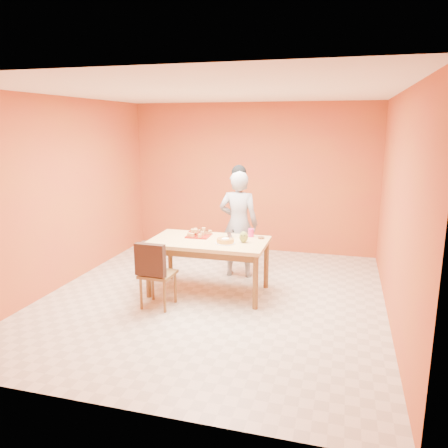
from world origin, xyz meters
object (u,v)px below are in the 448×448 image
(egg_ornament, at_px, (244,237))
(dining_table, at_px, (209,247))
(person, at_px, (239,224))
(magenta_glass, at_px, (251,233))
(pastry_platter, at_px, (199,236))
(dining_chair, at_px, (157,273))
(sponge_cake, at_px, (225,241))
(checker_tin, at_px, (261,238))
(red_dinner_plate, at_px, (196,232))

(egg_ornament, bearing_deg, dining_table, 171.36)
(dining_table, bearing_deg, person, 73.72)
(egg_ornament, bearing_deg, person, 99.14)
(dining_table, xyz_separation_m, magenta_glass, (0.52, 0.34, 0.15))
(pastry_platter, bearing_deg, dining_chair, -109.87)
(sponge_cake, distance_m, checker_tin, 0.56)
(person, relative_size, egg_ornament, 10.88)
(sponge_cake, bearing_deg, pastry_platter, 150.37)
(dining_table, xyz_separation_m, egg_ornament, (0.49, 0.00, 0.17))
(red_dinner_plate, height_order, magenta_glass, magenta_glass)
(person, distance_m, checker_tin, 0.69)
(red_dinner_plate, relative_size, checker_tin, 2.69)
(dining_table, relative_size, checker_tin, 17.93)
(sponge_cake, bearing_deg, dining_chair, -144.28)
(pastry_platter, distance_m, egg_ornament, 0.71)
(magenta_glass, bearing_deg, dining_chair, -135.67)
(dining_chair, bearing_deg, person, 65.60)
(dining_chair, distance_m, egg_ornament, 1.24)
(person, distance_m, magenta_glass, 0.54)
(egg_ornament, distance_m, checker_tin, 0.33)
(person, height_order, red_dinner_plate, person)
(egg_ornament, distance_m, magenta_glass, 0.33)
(person, height_order, egg_ornament, person)
(red_dinner_plate, bearing_deg, person, 39.75)
(red_dinner_plate, height_order, sponge_cake, sponge_cake)
(dining_table, relative_size, egg_ornament, 10.58)
(dining_table, bearing_deg, checker_tin, 21.35)
(dining_table, height_order, checker_tin, checker_tin)
(dining_chair, distance_m, pastry_platter, 0.91)
(dining_chair, height_order, sponge_cake, dining_chair)
(pastry_platter, height_order, egg_ornament, egg_ornament)
(dining_chair, xyz_separation_m, checker_tin, (1.17, 0.91, 0.31))
(red_dinner_plate, distance_m, egg_ornament, 0.86)
(dining_table, xyz_separation_m, pastry_platter, (-0.20, 0.16, 0.10))
(dining_table, height_order, person, person)
(red_dinner_plate, bearing_deg, magenta_glass, -0.98)
(person, bearing_deg, sponge_cake, 90.44)
(pastry_platter, distance_m, red_dinner_plate, 0.22)
(dining_table, distance_m, sponge_cake, 0.32)
(person, bearing_deg, pastry_platter, 54.16)
(sponge_cake, relative_size, egg_ornament, 1.52)
(dining_chair, height_order, person, person)
(dining_chair, height_order, egg_ornament, egg_ornament)
(red_dinner_plate, relative_size, sponge_cake, 1.04)
(dining_table, xyz_separation_m, person, (0.23, 0.79, 0.16))
(magenta_glass, bearing_deg, red_dinner_plate, 179.02)
(magenta_glass, distance_m, checker_tin, 0.18)
(red_dinner_plate, xyz_separation_m, checker_tin, (0.98, -0.08, 0.01))
(dining_table, height_order, dining_chair, dining_chair)
(sponge_cake, height_order, checker_tin, sponge_cake)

